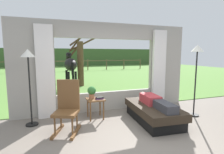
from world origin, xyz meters
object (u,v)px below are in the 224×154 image
(side_table, at_px, (95,102))
(floor_lamp_left, at_px, (28,64))
(horse, at_px, (70,65))
(potted_plant, at_px, (92,92))
(reclining_person, at_px, (155,101))
(recliner_sofa, at_px, (153,113))
(rocking_chair, at_px, (67,107))
(floor_lamp_right, at_px, (197,59))
(pasture_tree, at_px, (80,61))
(book_stack, at_px, (100,98))

(side_table, xyz_separation_m, floor_lamp_left, (-1.53, 0.06, 1.01))
(horse, bearing_deg, floor_lamp_left, -109.33)
(side_table, distance_m, potted_plant, 0.29)
(reclining_person, bearing_deg, floor_lamp_left, 169.11)
(potted_plant, bearing_deg, reclining_person, -29.44)
(recliner_sofa, distance_m, rocking_chair, 2.09)
(reclining_person, xyz_separation_m, floor_lamp_left, (-2.83, 0.78, 0.91))
(rocking_chair, xyz_separation_m, horse, (0.58, 4.86, 0.61))
(floor_lamp_right, bearing_deg, reclining_person, -178.00)
(rocking_chair, height_order, pasture_tree, pasture_tree)
(side_table, bearing_deg, rocking_chair, -143.78)
(book_stack, height_order, floor_lamp_left, floor_lamp_left)
(floor_lamp_right, height_order, horse, floor_lamp_right)
(rocking_chair, bearing_deg, book_stack, 52.37)
(horse, bearing_deg, rocking_chair, -98.42)
(side_table, distance_m, floor_lamp_left, 1.83)
(reclining_person, bearing_deg, pasture_tree, 104.05)
(floor_lamp_left, bearing_deg, horse, 72.23)
(side_table, relative_size, pasture_tree, 0.18)
(floor_lamp_right, relative_size, pasture_tree, 0.68)
(pasture_tree, bearing_deg, rocking_chair, -101.93)
(side_table, distance_m, book_stack, 0.17)
(potted_plant, relative_size, pasture_tree, 0.11)
(rocking_chair, bearing_deg, potted_plant, 64.60)
(side_table, height_order, book_stack, book_stack)
(horse, bearing_deg, recliner_sofa, -75.07)
(potted_plant, bearing_deg, rocking_chair, -137.73)
(side_table, xyz_separation_m, book_stack, (0.10, -0.06, 0.12))
(rocking_chair, xyz_separation_m, book_stack, (0.85, 0.49, 0.00))
(reclining_person, bearing_deg, horse, 110.88)
(recliner_sofa, relative_size, reclining_person, 1.23)
(book_stack, bearing_deg, side_table, 147.95)
(potted_plant, bearing_deg, side_table, -36.87)
(recliner_sofa, relative_size, book_stack, 8.69)
(horse, bearing_deg, potted_plant, -90.38)
(reclining_person, xyz_separation_m, book_stack, (-1.21, 0.66, 0.02))
(floor_lamp_left, bearing_deg, recliner_sofa, -14.49)
(pasture_tree, bearing_deg, recliner_sofa, -80.41)
(side_table, xyz_separation_m, pasture_tree, (0.38, 4.81, 0.89))
(rocking_chair, relative_size, floor_lamp_right, 0.59)
(reclining_person, relative_size, book_stack, 7.07)
(book_stack, xyz_separation_m, floor_lamp_right, (2.48, -0.62, 0.99))
(floor_lamp_left, xyz_separation_m, horse, (1.36, 4.25, -0.28))
(side_table, xyz_separation_m, floor_lamp_right, (2.58, -0.68, 1.11))
(horse, distance_m, pasture_tree, 0.76)
(reclining_person, relative_size, pasture_tree, 0.51)
(recliner_sofa, relative_size, side_table, 3.40)
(floor_lamp_right, relative_size, horse, 1.05)
(recliner_sofa, xyz_separation_m, rocking_chair, (-2.06, 0.12, 0.33))
(reclining_person, bearing_deg, potted_plant, 155.10)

